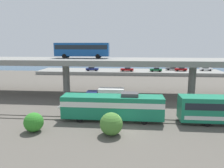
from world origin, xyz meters
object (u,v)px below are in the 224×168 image
Objects in this scene: parked_car_2 at (172,68)px; parked_car_4 at (206,69)px; parked_car_3 at (127,69)px; parked_car_5 at (156,70)px; parked_car_1 at (181,69)px; transit_bus_on_overpass at (82,49)px; parked_car_0 at (92,69)px; service_truck_west at (106,96)px; train_locomotive at (107,106)px.

parked_car_2 is 1.08× the size of parked_car_4.
parked_car_3 is 1.09× the size of parked_car_4.
parked_car_1 is at bearing -166.81° from parked_car_5.
parked_car_4 is 19.36m from parked_car_5.
transit_bus_on_overpass is 2.56× the size of parked_car_3.
parked_car_0 is 32.79m from parked_car_1.
parked_car_0 is 0.98× the size of parked_car_3.
parked_car_2 is 12.20m from parked_car_4.
parked_car_4 is (32.24, 44.17, 0.34)m from service_truck_west.
parked_car_3 is (-19.71, -2.29, 0.00)m from parked_car_1.
service_truck_west is 39.78m from parked_car_3.
train_locomotive is at bearing 70.32° from parked_car_2.
parked_car_3 is at bearing 0.56° from parked_car_5.
parked_car_3 is (13.03, -0.35, 0.00)m from parked_car_0.
transit_bus_on_overpass is 45.12m from parked_car_2.
train_locomotive reaches higher than parked_car_1.
parked_car_0 is 42.45m from parked_car_4.
service_truck_west is 1.63× the size of parked_car_1.
parked_car_0 is at bearing 9.18° from parked_car_2.
parked_car_3 is at bearing 6.63° from parked_car_1.
transit_bus_on_overpass is 2.87× the size of parked_car_1.
parked_car_5 is (13.39, 39.77, 0.34)m from service_truck_west.
parked_car_3 is at bearing -171.24° from parked_car_4.
train_locomotive is at bearing -77.04° from parked_car_0.
parked_car_4 is at bearing 176.71° from parked_car_2.
parked_car_3 is 1.11× the size of parked_car_5.
transit_bus_on_overpass reaches higher than parked_car_4.
parked_car_4 is 1.03× the size of parked_car_5.
service_truck_west reaches higher than parked_car_5.
parked_car_5 is (12.30, 47.96, -0.21)m from train_locomotive.
parked_car_2 and parked_car_4 have the same top height.
service_truck_west reaches higher than parked_car_1.
parked_car_0 is (-11.09, 48.21, -0.21)m from train_locomotive.
parked_car_3 and parked_car_5 have the same top height.
service_truck_west is 49.16m from parked_car_2.
parked_car_1 is at bearing -118.45° from service_truck_west.
transit_bus_on_overpass reaches higher than parked_car_1.
service_truck_west is (-1.09, 8.20, -0.56)m from train_locomotive.
service_truck_west is at bearing -75.96° from parked_car_0.
parked_car_4 is at bearing 5.62° from parked_car_0.
parked_car_1 is at bearing -113.34° from train_locomotive.
service_truck_west is at bearing 71.39° from parked_car_5.
parked_car_1 and parked_car_4 have the same top height.
train_locomotive is 1.30× the size of transit_bus_on_overpass.
parked_car_1 is at bearing 132.46° from parked_car_2.
service_truck_west is 47.72m from parked_car_1.
parked_car_4 is (42.25, 4.16, -0.00)m from parked_car_0.
train_locomotive is 3.32× the size of parked_car_3.
parked_car_0 is 0.99× the size of parked_car_2.
transit_bus_on_overpass is at bearing -83.49° from parked_car_0.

